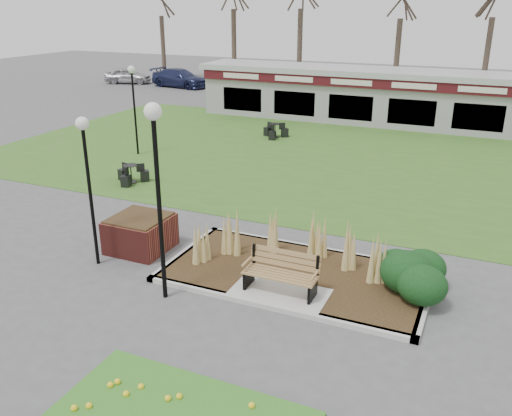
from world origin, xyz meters
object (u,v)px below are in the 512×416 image
at_px(lamp_post_far_left, 133,91).
at_px(park_bench, 282,272).
at_px(car_silver, 128,76).
at_px(lamp_post_near_left, 156,160).
at_px(bistro_set_b, 275,133).
at_px(food_pavilion, 417,99).
at_px(lamp_post_mid_left, 86,159).
at_px(bistro_set_a, 131,177).
at_px(car_black, 282,85).
at_px(brick_planter, 140,233).
at_px(car_blue, 180,78).

bearing_deg(lamp_post_far_left, park_bench, -40.75).
height_order(park_bench, car_silver, car_silver).
relative_size(lamp_post_near_left, bistro_set_b, 3.46).
bearing_deg(food_pavilion, lamp_post_mid_left, -103.73).
bearing_deg(bistro_set_b, lamp_post_far_left, -129.45).
bearing_deg(car_silver, lamp_post_far_left, -160.99).
bearing_deg(lamp_post_far_left, bistro_set_b, 50.55).
distance_m(bistro_set_a, car_silver, 26.58).
bearing_deg(car_black, lamp_post_far_left, 175.26).
bearing_deg(lamp_post_near_left, car_silver, 127.65).
height_order(brick_planter, lamp_post_near_left, lamp_post_near_left).
relative_size(lamp_post_near_left, lamp_post_mid_left, 1.17).
relative_size(bistro_set_a, car_silver, 0.33).
bearing_deg(car_blue, park_bench, -136.44).
bearing_deg(car_blue, bistro_set_b, -125.66).
bearing_deg(park_bench, brick_planter, 170.31).
height_order(brick_planter, lamp_post_mid_left, lamp_post_mid_left).
bearing_deg(lamp_post_far_left, bistro_set_a, -57.85).
height_order(bistro_set_b, car_silver, car_silver).
bearing_deg(lamp_post_mid_left, lamp_post_far_left, 119.97).
distance_m(lamp_post_near_left, bistro_set_b, 16.00).
xyz_separation_m(lamp_post_far_left, car_silver, (-13.67, 17.91, -2.15)).
bearing_deg(bistro_set_b, lamp_post_mid_left, -86.20).
height_order(brick_planter, lamp_post_far_left, lamp_post_far_left).
xyz_separation_m(park_bench, bistro_set_a, (-8.10, 5.41, -0.34)).
distance_m(park_bench, car_black, 28.72).
bearing_deg(bistro_set_a, lamp_post_near_left, -49.03).
xyz_separation_m(brick_planter, food_pavilion, (4.40, 18.96, 1.00)).
distance_m(lamp_post_mid_left, bistro_set_a, 7.11).
distance_m(bistro_set_a, car_black, 21.48).
height_order(lamp_post_near_left, lamp_post_mid_left, lamp_post_near_left).
bearing_deg(bistro_set_b, park_bench, -67.43).
relative_size(park_bench, bistro_set_b, 1.32).
height_order(park_bench, bistro_set_a, park_bench).
distance_m(brick_planter, car_blue, 29.82).
bearing_deg(car_black, car_blue, 84.69).
height_order(bistro_set_b, car_black, car_black).
xyz_separation_m(brick_planter, lamp_post_near_left, (2.00, -1.91, 2.77)).
xyz_separation_m(lamp_post_mid_left, lamp_post_far_left, (-5.34, 9.27, 0.00)).
bearing_deg(car_silver, bistro_set_a, -161.79).
height_order(lamp_post_mid_left, bistro_set_a, lamp_post_mid_left).
distance_m(brick_planter, bistro_set_a, 5.95).
bearing_deg(lamp_post_near_left, bistro_set_a, 130.97).
relative_size(food_pavilion, lamp_post_mid_left, 6.44).
height_order(food_pavilion, car_blue, food_pavilion).
bearing_deg(food_pavilion, park_bench, -90.00).
xyz_separation_m(lamp_post_mid_left, car_blue, (-14.08, 27.17, -2.09)).
bearing_deg(brick_planter, lamp_post_mid_left, -113.82).
height_order(food_pavilion, car_silver, food_pavilion).
bearing_deg(lamp_post_near_left, bistro_set_b, 102.82).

